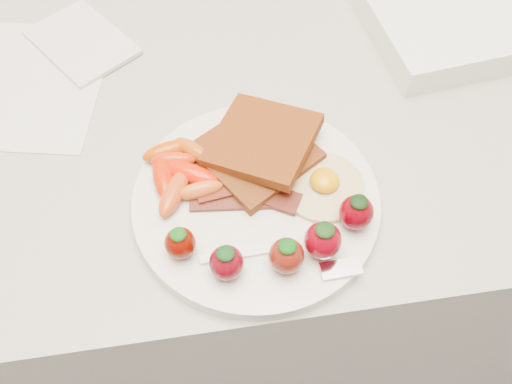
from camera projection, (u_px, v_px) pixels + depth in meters
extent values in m
cube|color=gray|center=(239.00, 260.00, 1.10)|extent=(2.00, 0.60, 0.90)
cylinder|color=silver|center=(256.00, 202.00, 0.63)|extent=(0.27, 0.27, 0.02)
cube|color=#412004|center=(256.00, 153.00, 0.64)|extent=(0.16, 0.16, 0.01)
cube|color=#45230B|center=(263.00, 140.00, 0.64)|extent=(0.15, 0.15, 0.03)
cylinder|color=beige|center=(323.00, 187.00, 0.62)|extent=(0.12, 0.12, 0.01)
ellipsoid|color=#D98F02|center=(325.00, 181.00, 0.62)|extent=(0.04, 0.04, 0.02)
cube|color=#3A180C|center=(239.00, 199.00, 0.61)|extent=(0.11, 0.04, 0.00)
cube|color=black|center=(253.00, 190.00, 0.62)|extent=(0.11, 0.08, 0.00)
cube|color=#350B0B|center=(244.00, 182.00, 0.62)|extent=(0.11, 0.04, 0.00)
ellipsoid|color=red|center=(173.00, 160.00, 0.63)|extent=(0.05, 0.02, 0.02)
ellipsoid|color=red|center=(191.00, 173.00, 0.62)|extent=(0.07, 0.05, 0.02)
ellipsoid|color=#C34011|center=(174.00, 193.00, 0.61)|extent=(0.05, 0.07, 0.02)
ellipsoid|color=#BA480D|center=(194.00, 151.00, 0.64)|extent=(0.05, 0.05, 0.02)
ellipsoid|color=#BC4000|center=(168.00, 151.00, 0.64)|extent=(0.06, 0.03, 0.02)
ellipsoid|color=#DA591B|center=(200.00, 190.00, 0.61)|extent=(0.05, 0.02, 0.02)
ellipsoid|color=red|center=(163.00, 177.00, 0.62)|extent=(0.03, 0.07, 0.02)
ellipsoid|color=#580800|center=(180.00, 243.00, 0.57)|extent=(0.03, 0.03, 0.04)
ellipsoid|color=#0F4C0C|center=(178.00, 234.00, 0.55)|extent=(0.02, 0.02, 0.01)
ellipsoid|color=#5F050D|center=(226.00, 263.00, 0.55)|extent=(0.03, 0.03, 0.04)
ellipsoid|color=black|center=(226.00, 253.00, 0.54)|extent=(0.02, 0.02, 0.01)
ellipsoid|color=maroon|center=(286.00, 256.00, 0.56)|extent=(0.04, 0.04, 0.04)
ellipsoid|color=#09430A|center=(287.00, 246.00, 0.54)|extent=(0.02, 0.02, 0.01)
ellipsoid|color=#6F000C|center=(323.00, 241.00, 0.56)|extent=(0.04, 0.04, 0.04)
ellipsoid|color=black|center=(325.00, 230.00, 0.55)|extent=(0.02, 0.02, 0.01)
ellipsoid|color=#5F0009|center=(356.00, 213.00, 0.58)|extent=(0.04, 0.04, 0.04)
ellipsoid|color=black|center=(359.00, 202.00, 0.57)|extent=(0.02, 0.02, 0.01)
cube|color=silver|center=(248.00, 252.00, 0.58)|extent=(0.10, 0.01, 0.00)
cube|color=silver|center=(341.00, 268.00, 0.57)|extent=(0.04, 0.02, 0.00)
cube|color=beige|center=(36.00, 83.00, 0.74)|extent=(0.21, 0.25, 0.00)
cube|color=beige|center=(82.00, 42.00, 0.77)|extent=(0.16, 0.18, 0.01)
cube|color=silver|center=(472.00, 6.00, 0.79)|extent=(0.32, 0.27, 0.04)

